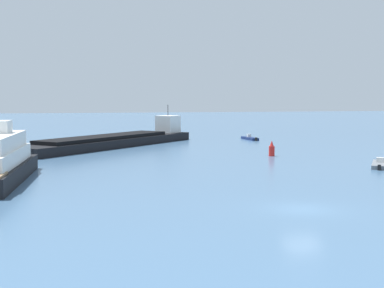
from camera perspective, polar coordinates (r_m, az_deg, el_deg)
ground_plane at (r=36.13m, az=11.52°, el=-6.72°), size 400.00×400.00×0.00m
fishing_skiff at (r=90.72m, az=6.09°, el=0.60°), size 1.72×5.09×0.92m
small_motorboat at (r=59.42m, az=19.12°, el=-2.04°), size 4.30×5.62×0.92m
cargo_barge at (r=79.20m, az=-8.03°, el=0.43°), size 26.68×28.13×5.81m
channel_buoy_red at (r=66.56m, az=8.36°, el=-0.57°), size 0.70×0.70×1.90m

